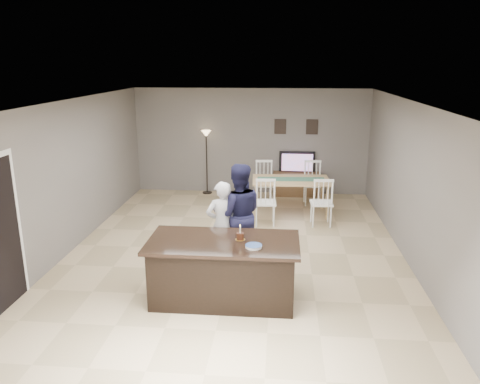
# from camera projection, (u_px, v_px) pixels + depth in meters

# --- Properties ---
(floor) EXTENTS (8.00, 8.00, 0.00)m
(floor) POSITION_uv_depth(u_px,v_px,m) (236.00, 250.00, 8.58)
(floor) COLOR tan
(floor) RESTS_ON ground
(room_shell) EXTENTS (8.00, 8.00, 8.00)m
(room_shell) POSITION_uv_depth(u_px,v_px,m) (236.00, 161.00, 8.13)
(room_shell) COLOR slate
(room_shell) RESTS_ON floor
(kitchen_island) EXTENTS (2.15, 1.10, 0.90)m
(kitchen_island) POSITION_uv_depth(u_px,v_px,m) (224.00, 270.00, 6.73)
(kitchen_island) COLOR black
(kitchen_island) RESTS_ON floor
(tv_console) EXTENTS (1.20, 0.40, 0.60)m
(tv_console) POSITION_uv_depth(u_px,v_px,m) (296.00, 184.00, 12.02)
(tv_console) COLOR brown
(tv_console) RESTS_ON floor
(television) EXTENTS (0.91, 0.12, 0.53)m
(television) POSITION_uv_depth(u_px,v_px,m) (297.00, 162.00, 11.93)
(television) COLOR black
(television) RESTS_ON tv_console
(tv_screen_glow) EXTENTS (0.78, 0.00, 0.78)m
(tv_screen_glow) POSITION_uv_depth(u_px,v_px,m) (297.00, 163.00, 11.85)
(tv_screen_glow) COLOR #D34817
(tv_screen_glow) RESTS_ON tv_console
(picture_frames) EXTENTS (1.10, 0.02, 0.38)m
(picture_frames) POSITION_uv_depth(u_px,v_px,m) (296.00, 127.00, 11.82)
(picture_frames) COLOR black
(picture_frames) RESTS_ON room_shell
(woman) EXTENTS (0.63, 0.53, 1.48)m
(woman) POSITION_uv_depth(u_px,v_px,m) (222.00, 225.00, 7.73)
(woman) COLOR silver
(woman) RESTS_ON floor
(man) EXTENTS (0.94, 0.79, 1.74)m
(man) POSITION_uv_depth(u_px,v_px,m) (238.00, 214.00, 7.84)
(man) COLOR #181835
(man) RESTS_ON floor
(birthday_cake) EXTENTS (0.14, 0.14, 0.22)m
(birthday_cake) POSITION_uv_depth(u_px,v_px,m) (240.00, 236.00, 6.64)
(birthday_cake) COLOR gold
(birthday_cake) RESTS_ON kitchen_island
(plate_stack) EXTENTS (0.23, 0.23, 0.04)m
(plate_stack) POSITION_uv_depth(u_px,v_px,m) (254.00, 246.00, 6.37)
(plate_stack) COLOR white
(plate_stack) RESTS_ON kitchen_island
(dining_table) EXTENTS (1.77, 2.02, 1.04)m
(dining_table) POSITION_uv_depth(u_px,v_px,m) (291.00, 185.00, 10.48)
(dining_table) COLOR tan
(dining_table) RESTS_ON floor
(floor_lamp) EXTENTS (0.25, 0.25, 1.65)m
(floor_lamp) POSITION_uv_depth(u_px,v_px,m) (206.00, 145.00, 11.97)
(floor_lamp) COLOR black
(floor_lamp) RESTS_ON floor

